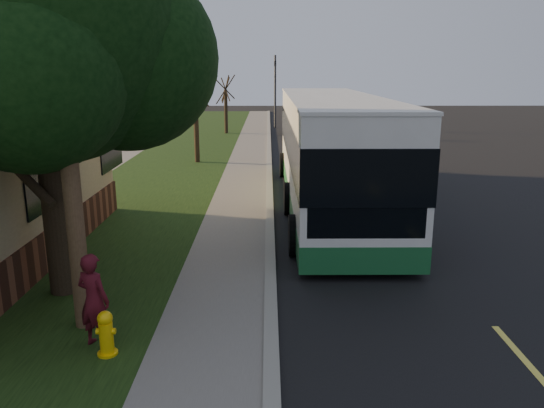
# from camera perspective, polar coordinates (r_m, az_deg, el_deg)

# --- Properties ---
(ground) EXTENTS (120.00, 120.00, 0.00)m
(ground) POSITION_cam_1_polar(r_m,az_deg,el_deg) (8.80, -0.08, -16.17)
(ground) COLOR black
(ground) RESTS_ON ground
(road) EXTENTS (8.00, 80.00, 0.01)m
(road) POSITION_cam_1_polar(r_m,az_deg,el_deg) (18.59, 12.16, 0.10)
(road) COLOR black
(road) RESTS_ON ground
(curb) EXTENTS (0.25, 80.00, 0.12)m
(curb) POSITION_cam_1_polar(r_m,az_deg,el_deg) (18.13, -0.27, 0.25)
(curb) COLOR gray
(curb) RESTS_ON ground
(sidewalk) EXTENTS (2.00, 80.00, 0.08)m
(sidewalk) POSITION_cam_1_polar(r_m,az_deg,el_deg) (18.16, -3.42, 0.18)
(sidewalk) COLOR slate
(sidewalk) RESTS_ON ground
(grass_verge) EXTENTS (5.00, 80.00, 0.07)m
(grass_verge) POSITION_cam_1_polar(r_m,az_deg,el_deg) (18.67, -14.21, 0.14)
(grass_verge) COLOR black
(grass_verge) RESTS_ON ground
(fire_hydrant) EXTENTS (0.32, 0.32, 0.74)m
(fire_hydrant) POSITION_cam_1_polar(r_m,az_deg,el_deg) (8.96, -17.41, -13.14)
(fire_hydrant) COLOR yellow
(fire_hydrant) RESTS_ON grass_verge
(utility_pole) EXTENTS (2.86, 3.21, 9.07)m
(utility_pole) POSITION_cam_1_polar(r_m,az_deg,el_deg) (9.18, -21.95, 14.36)
(utility_pole) COLOR #473321
(utility_pole) RESTS_ON ground
(leafy_tree) EXTENTS (6.30, 6.00, 7.80)m
(leafy_tree) POSITION_cam_1_polar(r_m,az_deg,el_deg) (11.06, -23.39, 16.84)
(leafy_tree) COLOR black
(leafy_tree) RESTS_ON grass_verge
(bare_tree_near) EXTENTS (1.38, 1.21, 4.31)m
(bare_tree_near) POSITION_cam_1_polar(r_m,az_deg,el_deg) (25.92, -8.18, 9.05)
(bare_tree_near) COLOR black
(bare_tree_near) RESTS_ON grass_verge
(bare_tree_far) EXTENTS (1.38, 1.21, 4.03)m
(bare_tree_far) POSITION_cam_1_polar(r_m,az_deg,el_deg) (37.78, -4.99, 10.52)
(bare_tree_far) COLOR black
(bare_tree_far) RESTS_ON grass_verge
(traffic_signal) EXTENTS (0.18, 0.22, 5.50)m
(traffic_signal) POSITION_cam_1_polar(r_m,az_deg,el_deg) (41.61, 0.34, 12.52)
(traffic_signal) COLOR #2D2D30
(traffic_signal) RESTS_ON ground
(transit_bus) EXTENTS (3.11, 13.47, 3.64)m
(transit_bus) POSITION_cam_1_polar(r_m,az_deg,el_deg) (17.59, 6.33, 5.97)
(transit_bus) COLOR silver
(transit_bus) RESTS_ON ground
(skateboarder) EXTENTS (0.68, 0.58, 1.58)m
(skateboarder) POSITION_cam_1_polar(r_m,az_deg,el_deg) (9.11, -18.63, -9.77)
(skateboarder) COLOR #470E18
(skateboarder) RESTS_ON grass_verge
(distant_car) EXTENTS (2.03, 4.72, 1.59)m
(distant_car) POSITION_cam_1_polar(r_m,az_deg,el_deg) (37.94, 3.30, 8.74)
(distant_car) COLOR black
(distant_car) RESTS_ON ground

